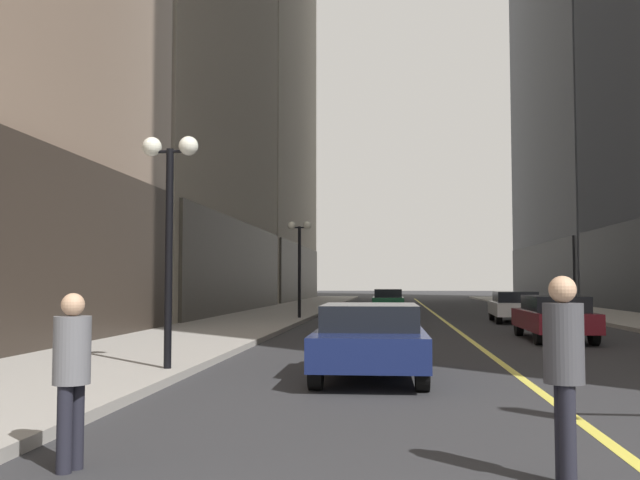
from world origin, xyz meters
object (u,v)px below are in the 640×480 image
Objects in this scene: car_white at (514,305)px; street_lamp_left_far at (299,248)px; car_navy at (370,338)px; car_maroon at (553,316)px; street_lamp_left_near at (170,199)px; car_green at (388,300)px; pedestrian_with_orange_bag at (564,362)px; pedestrian_in_grey_suit at (72,367)px.

street_lamp_left_far is (-9.30, 0.19, 2.54)m from car_white.
car_navy and car_white have the same top height.
street_lamp_left_far is at bearing 132.76° from car_maroon.
street_lamp_left_far is (0.00, 18.46, 0.00)m from street_lamp_left_near.
street_lamp_left_near is (-3.87, -27.60, 2.54)m from car_green.
car_navy is 10.13m from car_maroon.
pedestrian_with_orange_bag reaches higher than car_maroon.
pedestrian_in_grey_suit is 0.37× the size of street_lamp_left_near.
car_green is 1.06× the size of street_lamp_left_near.
car_white is at bearing -1.16° from street_lamp_left_far.
street_lamp_left_far reaches higher than car_navy.
street_lamp_left_near reaches higher than car_navy.
car_maroon is at bearing 63.21° from pedestrian_in_grey_suit.
car_white is 2.55× the size of pedestrian_with_orange_bag.
pedestrian_in_grey_suit is 24.94m from street_lamp_left_far.
car_green is 27.98m from street_lamp_left_near.
street_lamp_left_far is (-3.87, -9.13, 2.54)m from car_green.
car_maroon is 19.35m from car_green.
car_maroon is 1.07× the size of street_lamp_left_far.
street_lamp_left_far is (-8.85, 9.57, 2.54)m from car_maroon.
car_navy is at bearing -90.37° from car_green.
car_maroon is 1.07× the size of street_lamp_left_near.
street_lamp_left_near reaches higher than car_white.
pedestrian_with_orange_bag is at bearing -77.41° from street_lamp_left_far.
car_navy is 0.92× the size of street_lamp_left_far.
pedestrian_in_grey_suit is at bearing -79.73° from street_lamp_left_near.
street_lamp_left_near is (-8.85, -8.89, 2.54)m from car_maroon.
street_lamp_left_far reaches higher than pedestrian_with_orange_bag.
car_maroon and car_white have the same top height.
car_green is at bearing 67.02° from street_lamp_left_far.
car_maroon is 1.04× the size of car_white.
car_green is at bearing 104.89° from car_maroon.
car_maroon is 2.91× the size of pedestrian_in_grey_suit.
pedestrian_with_orange_bag is (1.85, -6.56, 0.32)m from car_navy.
pedestrian_in_grey_suit is at bearing -116.79° from car_maroon.
car_maroon is 1.01× the size of car_green.
car_navy is 0.90× the size of car_white.
pedestrian_with_orange_bag is at bearing -102.17° from car_maroon.
street_lamp_left_near is at bearing -134.85° from car_maroon.
car_white is 1.02× the size of street_lamp_left_far.
car_maroon is at bearing 77.83° from pedestrian_with_orange_bag.
car_maroon is at bearing -75.11° from car_green.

